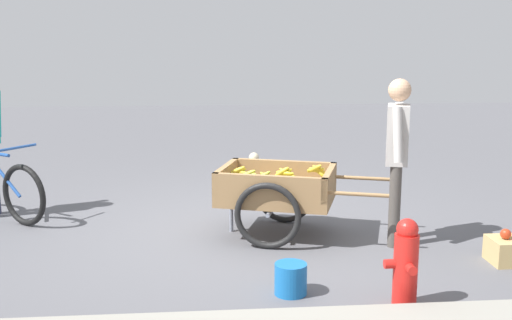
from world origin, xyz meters
TOP-DOWN VIEW (x-y plane):
  - ground_plane at (0.00, 0.00)m, footprint 24.00×24.00m
  - fruit_cart at (-0.33, 0.17)m, footprint 1.80×1.23m
  - vendor_person at (-1.42, 0.52)m, footprint 0.30×0.55m
  - dog at (-0.24, -2.01)m, footprint 0.30×0.65m
  - fire_hydrant at (-1.07, 1.94)m, footprint 0.25×0.25m
  - plastic_bucket at (-0.26, 1.65)m, footprint 0.25×0.25m

SIDE VIEW (x-z plane):
  - ground_plane at x=0.00m, z-range 0.00..0.00m
  - plastic_bucket at x=-0.26m, z-range 0.00..0.25m
  - dog at x=-0.24m, z-range 0.07..0.47m
  - fire_hydrant at x=-1.07m, z-range 0.00..0.67m
  - fruit_cart at x=-0.33m, z-range 0.08..0.80m
  - vendor_person at x=-1.42m, z-range 0.15..1.73m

